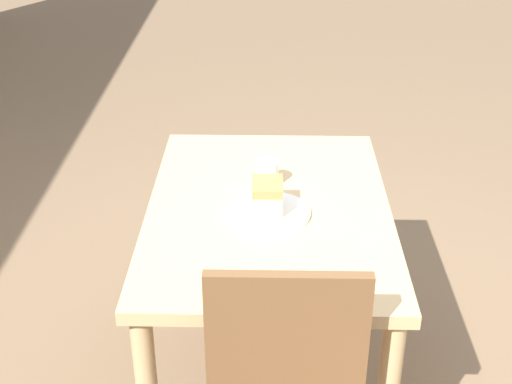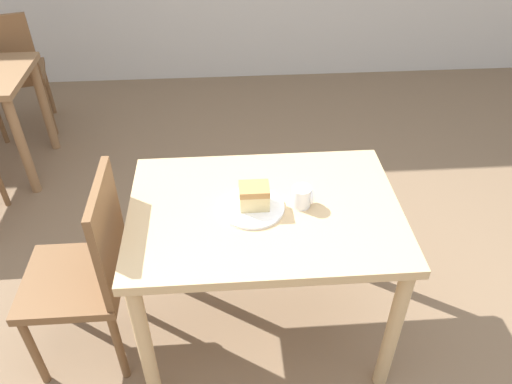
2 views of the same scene
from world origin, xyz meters
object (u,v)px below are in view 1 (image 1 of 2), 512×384
at_px(dining_table_near, 269,236).
at_px(cake_slice, 267,196).
at_px(plate, 269,213).
at_px(coffee_mug, 267,172).

relative_size(dining_table_near, cake_slice, 9.24).
bearing_deg(cake_slice, plate, -153.44).
relative_size(cake_slice, coffee_mug, 1.36).
xyz_separation_m(dining_table_near, plate, (-0.05, 0.00, 0.12)).
bearing_deg(cake_slice, coffee_mug, 0.50).
distance_m(plate, cake_slice, 0.05).
distance_m(dining_table_near, coffee_mug, 0.21).
xyz_separation_m(plate, cake_slice, (0.01, 0.00, 0.05)).
distance_m(dining_table_near, plate, 0.13).
relative_size(dining_table_near, plate, 4.20).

